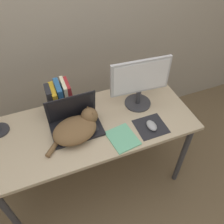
{
  "coord_description": "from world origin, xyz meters",
  "views": [
    {
      "loc": [
        -0.27,
        -0.76,
        1.99
      ],
      "look_at": [
        0.14,
        0.28,
        0.85
      ],
      "focal_mm": 38.0,
      "sensor_mm": 36.0,
      "label": 1
    }
  ],
  "objects_px": {
    "cat": "(77,128)",
    "computer_mouse": "(152,126)",
    "external_monitor": "(140,82)",
    "laptop": "(75,123)",
    "notepad": "(123,138)",
    "webcam": "(84,97)",
    "book_row": "(60,98)"
  },
  "relations": [
    {
      "from": "webcam",
      "to": "laptop",
      "type": "bearing_deg",
      "value": -120.23
    },
    {
      "from": "webcam",
      "to": "book_row",
      "type": "bearing_deg",
      "value": -172.64
    },
    {
      "from": "computer_mouse",
      "to": "book_row",
      "type": "height_order",
      "value": "book_row"
    },
    {
      "from": "cat",
      "to": "webcam",
      "type": "bearing_deg",
      "value": 65.23
    },
    {
      "from": "cat",
      "to": "notepad",
      "type": "xyz_separation_m",
      "value": [
        0.26,
        -0.15,
        -0.06
      ]
    },
    {
      "from": "cat",
      "to": "book_row",
      "type": "distance_m",
      "value": 0.27
    },
    {
      "from": "laptop",
      "to": "external_monitor",
      "type": "distance_m",
      "value": 0.53
    },
    {
      "from": "external_monitor",
      "to": "webcam",
      "type": "relative_size",
      "value": 5.67
    },
    {
      "from": "external_monitor",
      "to": "computer_mouse",
      "type": "distance_m",
      "value": 0.31
    },
    {
      "from": "cat",
      "to": "computer_mouse",
      "type": "relative_size",
      "value": 4.08
    },
    {
      "from": "external_monitor",
      "to": "webcam",
      "type": "height_order",
      "value": "external_monitor"
    },
    {
      "from": "cat",
      "to": "computer_mouse",
      "type": "distance_m",
      "value": 0.5
    },
    {
      "from": "book_row",
      "to": "notepad",
      "type": "relative_size",
      "value": 1.08
    },
    {
      "from": "cat",
      "to": "computer_mouse",
      "type": "bearing_deg",
      "value": -15.19
    },
    {
      "from": "external_monitor",
      "to": "computer_mouse",
      "type": "relative_size",
      "value": 4.39
    },
    {
      "from": "cat",
      "to": "webcam",
      "type": "relative_size",
      "value": 5.27
    },
    {
      "from": "cat",
      "to": "notepad",
      "type": "bearing_deg",
      "value": -29.26
    },
    {
      "from": "external_monitor",
      "to": "notepad",
      "type": "distance_m",
      "value": 0.41
    },
    {
      "from": "laptop",
      "to": "cat",
      "type": "height_order",
      "value": "laptop"
    },
    {
      "from": "computer_mouse",
      "to": "book_row",
      "type": "relative_size",
      "value": 0.4
    },
    {
      "from": "computer_mouse",
      "to": "webcam",
      "type": "bearing_deg",
      "value": 130.03
    },
    {
      "from": "notepad",
      "to": "webcam",
      "type": "distance_m",
      "value": 0.45
    },
    {
      "from": "cat",
      "to": "book_row",
      "type": "bearing_deg",
      "value": 99.83
    },
    {
      "from": "external_monitor",
      "to": "notepad",
      "type": "xyz_separation_m",
      "value": [
        -0.24,
        -0.26,
        -0.21
      ]
    },
    {
      "from": "laptop",
      "to": "webcam",
      "type": "relative_size",
      "value": 4.48
    },
    {
      "from": "webcam",
      "to": "computer_mouse",
      "type": "bearing_deg",
      "value": -49.97
    },
    {
      "from": "notepad",
      "to": "external_monitor",
      "type": "bearing_deg",
      "value": 48.15
    },
    {
      "from": "external_monitor",
      "to": "computer_mouse",
      "type": "xyz_separation_m",
      "value": [
        -0.02,
        -0.25,
        -0.19
      ]
    },
    {
      "from": "laptop",
      "to": "computer_mouse",
      "type": "distance_m",
      "value": 0.52
    },
    {
      "from": "computer_mouse",
      "to": "laptop",
      "type": "bearing_deg",
      "value": 158.28
    },
    {
      "from": "laptop",
      "to": "computer_mouse",
      "type": "xyz_separation_m",
      "value": [
        0.48,
        -0.19,
        -0.03
      ]
    },
    {
      "from": "cat",
      "to": "book_row",
      "type": "xyz_separation_m",
      "value": [
        -0.05,
        0.26,
        0.05
      ]
    }
  ]
}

